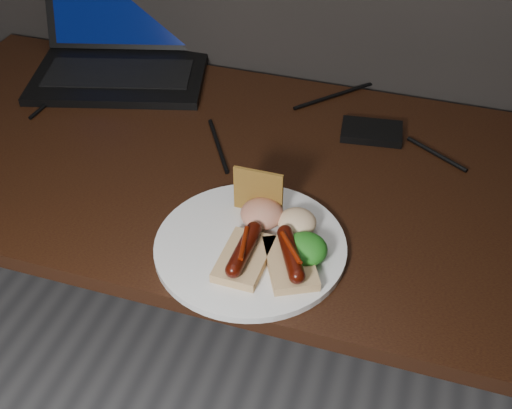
% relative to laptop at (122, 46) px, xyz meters
% --- Properties ---
extents(desk, '(1.40, 0.70, 0.75)m').
position_rel_laptop_xyz_m(desk, '(0.34, -0.28, -0.14)').
color(desk, black).
rests_on(desk, ground).
extents(laptop, '(0.46, 0.42, 0.25)m').
position_rel_laptop_xyz_m(laptop, '(0.00, 0.00, 0.00)').
color(laptop, black).
rests_on(laptop, desk).
extents(hard_drive, '(0.13, 0.09, 0.02)m').
position_rel_laptop_xyz_m(hard_drive, '(0.60, -0.10, -0.05)').
color(hard_drive, black).
rests_on(hard_drive, desk).
extents(desk_cables, '(0.89, 0.42, 0.01)m').
position_rel_laptop_xyz_m(desk_cables, '(0.34, -0.12, -0.05)').
color(desk_cables, black).
rests_on(desk_cables, desk).
extents(plate, '(0.39, 0.39, 0.01)m').
position_rel_laptop_xyz_m(plate, '(0.47, -0.49, -0.05)').
color(plate, silver).
rests_on(plate, desk).
extents(bread_sausage_center, '(0.07, 0.12, 0.04)m').
position_rel_laptop_xyz_m(bread_sausage_center, '(0.47, -0.53, -0.03)').
color(bread_sausage_center, '#D6B67D').
rests_on(bread_sausage_center, plate).
extents(bread_sausage_right, '(0.11, 0.13, 0.04)m').
position_rel_laptop_xyz_m(bread_sausage_right, '(0.55, -0.52, -0.03)').
color(bread_sausage_right, '#D6B67D').
rests_on(bread_sausage_right, plate).
extents(crispbread, '(0.09, 0.01, 0.08)m').
position_rel_laptop_xyz_m(crispbread, '(0.46, -0.41, -0.00)').
color(crispbread, '#A87A2E').
rests_on(crispbread, plate).
extents(salad_greens, '(0.07, 0.07, 0.04)m').
position_rel_laptop_xyz_m(salad_greens, '(0.56, -0.50, -0.02)').
color(salad_greens, '#1C5F13').
rests_on(salad_greens, plate).
extents(salsa_mound, '(0.07, 0.07, 0.04)m').
position_rel_laptop_xyz_m(salsa_mound, '(0.47, -0.44, -0.02)').
color(salsa_mound, '#AA1112').
rests_on(salsa_mound, plate).
extents(coleslaw_mound, '(0.06, 0.06, 0.04)m').
position_rel_laptop_xyz_m(coleslaw_mound, '(0.53, -0.44, -0.03)').
color(coleslaw_mound, silver).
rests_on(coleslaw_mound, plate).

